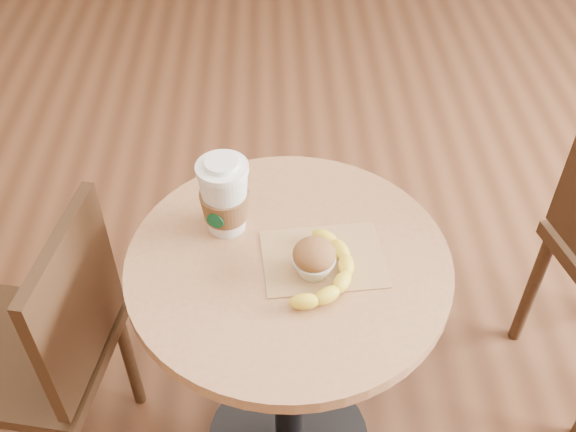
# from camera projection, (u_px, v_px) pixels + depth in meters

# --- Properties ---
(cafe_table) EXTENTS (0.65, 0.65, 0.75)m
(cafe_table) POSITION_uv_depth(u_px,v_px,m) (289.00, 330.00, 1.50)
(cafe_table) COLOR black
(cafe_table) RESTS_ON ground
(chair_left) EXTENTS (0.42, 0.42, 0.82)m
(chair_left) POSITION_uv_depth(u_px,v_px,m) (50.00, 347.00, 1.55)
(chair_left) COLOR #382313
(chair_left) RESTS_ON ground
(kraft_bag) EXTENTS (0.25, 0.20, 0.00)m
(kraft_bag) POSITION_uv_depth(u_px,v_px,m) (323.00, 259.00, 1.34)
(kraft_bag) COLOR #A98052
(kraft_bag) RESTS_ON cafe_table
(coffee_cup) EXTENTS (0.10, 0.11, 0.17)m
(coffee_cup) POSITION_uv_depth(u_px,v_px,m) (225.00, 198.00, 1.35)
(coffee_cup) COLOR silver
(coffee_cup) RESTS_ON cafe_table
(muffin) EXTENTS (0.09, 0.09, 0.08)m
(muffin) POSITION_uv_depth(u_px,v_px,m) (314.00, 259.00, 1.29)
(muffin) COLOR silver
(muffin) RESTS_ON kraft_bag
(banana) EXTENTS (0.22, 0.26, 0.03)m
(banana) POSITION_uv_depth(u_px,v_px,m) (325.00, 268.00, 1.30)
(banana) COLOR yellow
(banana) RESTS_ON kraft_bag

